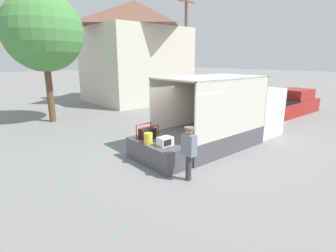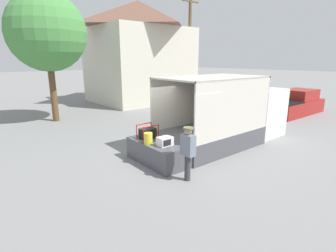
{
  "view_description": "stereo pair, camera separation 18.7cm",
  "coord_description": "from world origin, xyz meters",
  "px_view_note": "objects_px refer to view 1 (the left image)",
  "views": [
    {
      "loc": [
        -5.93,
        -6.85,
        3.55
      ],
      "look_at": [
        -0.27,
        -0.2,
        1.32
      ],
      "focal_mm": 28.0,
      "sensor_mm": 36.0,
      "label": 1
    },
    {
      "loc": [
        -5.79,
        -6.97,
        3.55
      ],
      "look_at": [
        -0.27,
        -0.2,
        1.32
      ],
      "focal_mm": 28.0,
      "sensor_mm": 36.0,
      "label": 2
    }
  ],
  "objects_px": {
    "worker_person": "(189,148)",
    "utility_pole": "(186,47)",
    "box_truck": "(233,119)",
    "microwave": "(165,141)",
    "portable_generator": "(148,133)",
    "street_tree": "(43,32)",
    "pickup_truck_red": "(291,104)",
    "orange_bucket": "(148,138)"
  },
  "relations": [
    {
      "from": "box_truck",
      "to": "portable_generator",
      "type": "distance_m",
      "value": 4.35
    },
    {
      "from": "portable_generator",
      "to": "box_truck",
      "type": "bearing_deg",
      "value": -7.13
    },
    {
      "from": "portable_generator",
      "to": "orange_bucket",
      "type": "distance_m",
      "value": 0.64
    },
    {
      "from": "box_truck",
      "to": "portable_generator",
      "type": "height_order",
      "value": "box_truck"
    },
    {
      "from": "orange_bucket",
      "to": "street_tree",
      "type": "height_order",
      "value": "street_tree"
    },
    {
      "from": "portable_generator",
      "to": "pickup_truck_red",
      "type": "distance_m",
      "value": 12.15
    },
    {
      "from": "box_truck",
      "to": "microwave",
      "type": "xyz_separation_m",
      "value": [
        -4.36,
        -0.49,
        -0.01
      ]
    },
    {
      "from": "pickup_truck_red",
      "to": "utility_pole",
      "type": "xyz_separation_m",
      "value": [
        -1.15,
        8.98,
        3.88
      ]
    },
    {
      "from": "microwave",
      "to": "worker_person",
      "type": "bearing_deg",
      "value": -94.8
    },
    {
      "from": "microwave",
      "to": "portable_generator",
      "type": "bearing_deg",
      "value": 87.64
    },
    {
      "from": "utility_pole",
      "to": "portable_generator",
      "type": "bearing_deg",
      "value": -139.36
    },
    {
      "from": "box_truck",
      "to": "orange_bucket",
      "type": "bearing_deg",
      "value": 179.89
    },
    {
      "from": "portable_generator",
      "to": "street_tree",
      "type": "xyz_separation_m",
      "value": [
        -0.78,
        8.38,
        3.99
      ]
    },
    {
      "from": "pickup_truck_red",
      "to": "worker_person",
      "type": "bearing_deg",
      "value": -167.62
    },
    {
      "from": "portable_generator",
      "to": "utility_pole",
      "type": "bearing_deg",
      "value": 40.64
    },
    {
      "from": "portable_generator",
      "to": "pickup_truck_red",
      "type": "xyz_separation_m",
      "value": [
        12.14,
        0.45,
        -0.31
      ]
    },
    {
      "from": "portable_generator",
      "to": "worker_person",
      "type": "relative_size",
      "value": 0.41
    },
    {
      "from": "box_truck",
      "to": "worker_person",
      "type": "bearing_deg",
      "value": -159.13
    },
    {
      "from": "portable_generator",
      "to": "worker_person",
      "type": "xyz_separation_m",
      "value": [
        -0.14,
        -2.24,
        0.05
      ]
    },
    {
      "from": "street_tree",
      "to": "pickup_truck_red",
      "type": "bearing_deg",
      "value": -31.53
    },
    {
      "from": "utility_pole",
      "to": "box_truck",
      "type": "bearing_deg",
      "value": -123.78
    },
    {
      "from": "box_truck",
      "to": "street_tree",
      "type": "distance_m",
      "value": 11.04
    },
    {
      "from": "utility_pole",
      "to": "orange_bucket",
      "type": "bearing_deg",
      "value": -138.73
    },
    {
      "from": "box_truck",
      "to": "worker_person",
      "type": "xyz_separation_m",
      "value": [
        -4.46,
        -1.7,
        0.08
      ]
    },
    {
      "from": "box_truck",
      "to": "worker_person",
      "type": "relative_size",
      "value": 3.8
    },
    {
      "from": "worker_person",
      "to": "pickup_truck_red",
      "type": "bearing_deg",
      "value": 12.38
    },
    {
      "from": "portable_generator",
      "to": "pickup_truck_red",
      "type": "bearing_deg",
      "value": 2.14
    },
    {
      "from": "orange_bucket",
      "to": "pickup_truck_red",
      "type": "distance_m",
      "value": 12.55
    },
    {
      "from": "box_truck",
      "to": "orange_bucket",
      "type": "height_order",
      "value": "box_truck"
    },
    {
      "from": "microwave",
      "to": "utility_pole",
      "type": "distance_m",
      "value": 15.64
    },
    {
      "from": "microwave",
      "to": "pickup_truck_red",
      "type": "relative_size",
      "value": 0.1
    },
    {
      "from": "street_tree",
      "to": "box_truck",
      "type": "bearing_deg",
      "value": -60.22
    },
    {
      "from": "orange_bucket",
      "to": "worker_person",
      "type": "relative_size",
      "value": 0.23
    },
    {
      "from": "worker_person",
      "to": "pickup_truck_red",
      "type": "distance_m",
      "value": 12.58
    },
    {
      "from": "worker_person",
      "to": "street_tree",
      "type": "height_order",
      "value": "street_tree"
    },
    {
      "from": "orange_bucket",
      "to": "worker_person",
      "type": "xyz_separation_m",
      "value": [
        0.22,
        -1.71,
        0.05
      ]
    },
    {
      "from": "pickup_truck_red",
      "to": "utility_pole",
      "type": "distance_m",
      "value": 9.85
    },
    {
      "from": "worker_person",
      "to": "utility_pole",
      "type": "distance_m",
      "value": 16.52
    },
    {
      "from": "microwave",
      "to": "orange_bucket",
      "type": "distance_m",
      "value": 0.6
    },
    {
      "from": "orange_bucket",
      "to": "worker_person",
      "type": "bearing_deg",
      "value": -82.67
    },
    {
      "from": "street_tree",
      "to": "worker_person",
      "type": "bearing_deg",
      "value": -86.55
    },
    {
      "from": "box_truck",
      "to": "portable_generator",
      "type": "relative_size",
      "value": 9.23
    }
  ]
}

